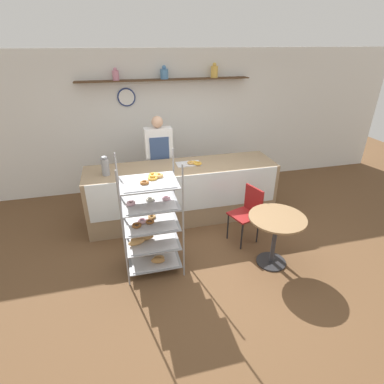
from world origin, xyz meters
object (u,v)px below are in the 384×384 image
Objects in this scene: cafe_chair at (248,209)px; coffee_carafe at (105,166)px; donut_tray_counter at (192,163)px; person_worker at (159,159)px; cafe_table at (276,229)px; pastry_rack at (150,224)px.

coffee_carafe is at bearing -130.68° from cafe_chair.
donut_tray_counter is (-0.65, 0.92, 0.45)m from cafe_chair.
coffee_carafe is 0.75× the size of donut_tray_counter.
person_worker reaches higher than donut_tray_counter.
cafe_chair is at bearing -54.94° from donut_tray_counter.
cafe_table is 2.64m from coffee_carafe.
cafe_table is 2.45× the size of coffee_carafe.
donut_tray_counter is at bearing -163.59° from cafe_chair.
cafe_chair is (-0.12, 0.62, -0.03)m from cafe_table.
person_worker reaches higher than cafe_table.
cafe_table is at bearing -7.68° from cafe_chair.
coffee_carafe reaches higher than donut_tray_counter.
coffee_carafe reaches higher than cafe_chair.
cafe_table is 1.77m from donut_tray_counter.
cafe_chair is at bearing 10.83° from pastry_rack.
cafe_chair is at bearing 100.97° from cafe_table.
cafe_chair reaches higher than cafe_table.
coffee_carafe is at bearing -175.73° from donut_tray_counter.
pastry_rack is 2.12× the size of cafe_table.
donut_tray_counter is (-0.77, 1.54, 0.42)m from cafe_table.
donut_tray_counter is (0.47, -0.51, 0.07)m from person_worker.
person_worker is at bearing 34.25° from coffee_carafe.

